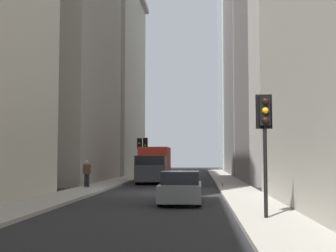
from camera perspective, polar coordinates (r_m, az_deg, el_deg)
name	(u,v)px	position (r m, az deg, el deg)	size (l,w,h in m)	color
ground_plane	(161,193)	(26.18, -0.92, -8.38)	(135.00, 135.00, 0.00)	#262628
sidewalk_right	(83,191)	(26.94, -10.60, -8.04)	(90.00, 2.20, 0.14)	#A8A399
sidewalk_left	(240,192)	(26.18, 9.04, -8.17)	(90.00, 2.20, 0.14)	#A8A399
building_left_far	(269,59)	(56.22, 12.60, 8.22)	(18.22, 10.00, 27.59)	gray
building_right_midfar	(47,19)	(40.82, -14.88, 12.88)	(15.06, 10.50, 27.49)	gray
building_right_far	(97,67)	(58.40, -8.83, 7.28)	(17.84, 10.50, 26.70)	#B7B2A5
delivery_truck	(154,164)	(36.17, -1.77, -4.85)	(6.46, 2.25, 2.84)	red
hatchback_grey	(181,188)	(20.03, 1.61, -7.82)	(4.30, 1.78, 1.42)	slate
traffic_light_foreground	(265,126)	(14.62, 12.04, -0.03)	(0.43, 0.52, 3.88)	black
traffic_light_midblock	(145,147)	(50.22, -2.87, -2.70)	(0.43, 0.52, 4.06)	black
traffic_light_far_junction	(139,148)	(47.61, -3.62, -2.77)	(0.43, 0.52, 3.90)	black
pedestrian	(87,172)	(29.50, -10.14, -5.76)	(0.26, 0.44, 1.69)	black
discarded_bottle	(222,185)	(29.52, 6.84, -7.37)	(0.07, 0.07, 0.27)	brown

